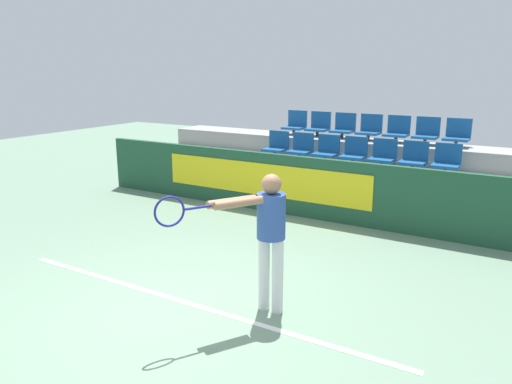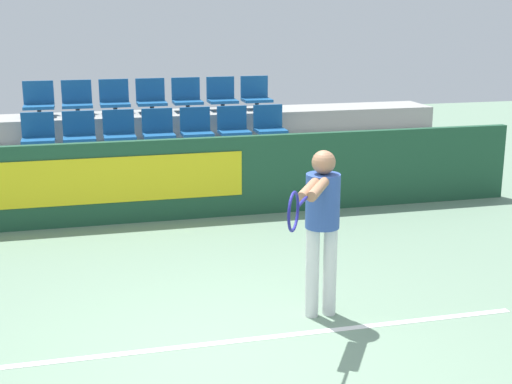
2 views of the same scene
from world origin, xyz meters
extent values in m
plane|color=gray|center=(0.00, 0.00, 0.00)|extent=(30.00, 30.00, 0.00)
cube|color=white|center=(0.00, 0.27, 0.00)|extent=(5.53, 0.08, 0.01)
cube|color=#1E4C33|center=(0.00, 4.24, 0.57)|extent=(10.38, 0.12, 1.15)
cube|color=yellow|center=(-1.26, 4.17, 0.63)|extent=(4.47, 0.02, 0.63)
cube|color=#9E9E99|center=(0.00, 4.78, 0.20)|extent=(9.98, 0.93, 0.39)
cube|color=#9E9E99|center=(0.00, 5.71, 0.39)|extent=(9.98, 0.93, 0.79)
cube|color=#9E9E99|center=(0.00, 6.65, 0.59)|extent=(9.98, 0.93, 1.18)
cylinder|color=#333333|center=(-1.84, 4.83, 0.46)|extent=(0.07, 0.07, 0.13)
cube|color=#195693|center=(-1.84, 4.83, 0.55)|extent=(0.49, 0.42, 0.05)
cube|color=#195693|center=(-1.84, 5.02, 0.77)|extent=(0.49, 0.04, 0.38)
cylinder|color=#333333|center=(-1.23, 4.83, 0.46)|extent=(0.07, 0.07, 0.13)
cube|color=#195693|center=(-1.23, 4.83, 0.55)|extent=(0.49, 0.42, 0.05)
cube|color=#195693|center=(-1.23, 5.02, 0.77)|extent=(0.49, 0.04, 0.38)
cylinder|color=#333333|center=(-0.61, 4.83, 0.46)|extent=(0.07, 0.07, 0.13)
cube|color=#195693|center=(-0.61, 4.83, 0.55)|extent=(0.49, 0.42, 0.05)
cube|color=#195693|center=(-0.61, 5.02, 0.77)|extent=(0.49, 0.04, 0.38)
cylinder|color=#333333|center=(0.00, 4.83, 0.46)|extent=(0.07, 0.07, 0.13)
cube|color=#195693|center=(0.00, 4.83, 0.55)|extent=(0.49, 0.42, 0.05)
cube|color=#195693|center=(0.00, 5.02, 0.77)|extent=(0.49, 0.04, 0.38)
cylinder|color=#333333|center=(0.61, 4.83, 0.46)|extent=(0.07, 0.07, 0.13)
cube|color=#195693|center=(0.61, 4.83, 0.55)|extent=(0.49, 0.42, 0.05)
cube|color=#195693|center=(0.61, 5.02, 0.77)|extent=(0.49, 0.04, 0.38)
cylinder|color=#333333|center=(1.23, 4.83, 0.46)|extent=(0.07, 0.07, 0.13)
cube|color=#195693|center=(1.23, 4.83, 0.55)|extent=(0.49, 0.42, 0.05)
cube|color=#195693|center=(1.23, 5.02, 0.77)|extent=(0.49, 0.04, 0.38)
cylinder|color=#333333|center=(1.84, 4.83, 0.46)|extent=(0.07, 0.07, 0.13)
cube|color=#195693|center=(1.84, 4.83, 0.55)|extent=(0.49, 0.42, 0.05)
cube|color=#195693|center=(1.84, 5.02, 0.77)|extent=(0.49, 0.04, 0.38)
cylinder|color=#333333|center=(-1.84, 5.76, 0.85)|extent=(0.07, 0.07, 0.13)
cube|color=#195693|center=(-1.84, 5.76, 0.95)|extent=(0.49, 0.42, 0.05)
cube|color=#195693|center=(-1.84, 5.95, 1.16)|extent=(0.49, 0.04, 0.38)
cylinder|color=#333333|center=(-1.23, 5.76, 0.85)|extent=(0.07, 0.07, 0.13)
cube|color=#195693|center=(-1.23, 5.76, 0.95)|extent=(0.49, 0.42, 0.05)
cube|color=#195693|center=(-1.23, 5.95, 1.16)|extent=(0.49, 0.04, 0.38)
cylinder|color=#333333|center=(-0.61, 5.76, 0.85)|extent=(0.07, 0.07, 0.13)
cube|color=#195693|center=(-0.61, 5.76, 0.95)|extent=(0.49, 0.42, 0.05)
cube|color=#195693|center=(-0.61, 5.95, 1.16)|extent=(0.49, 0.04, 0.38)
cylinder|color=#333333|center=(0.00, 5.76, 0.85)|extent=(0.07, 0.07, 0.13)
cube|color=#195693|center=(0.00, 5.76, 0.95)|extent=(0.49, 0.42, 0.05)
cube|color=#195693|center=(0.00, 5.95, 1.16)|extent=(0.49, 0.04, 0.38)
cylinder|color=#333333|center=(0.61, 5.76, 0.85)|extent=(0.07, 0.07, 0.13)
cube|color=#195693|center=(0.61, 5.76, 0.95)|extent=(0.49, 0.42, 0.05)
cube|color=#195693|center=(0.61, 5.95, 1.16)|extent=(0.49, 0.04, 0.38)
cylinder|color=#333333|center=(1.23, 5.76, 0.85)|extent=(0.07, 0.07, 0.13)
cube|color=#195693|center=(1.23, 5.76, 0.95)|extent=(0.49, 0.42, 0.05)
cube|color=#195693|center=(1.23, 5.95, 1.16)|extent=(0.49, 0.04, 0.38)
cylinder|color=#333333|center=(1.84, 5.76, 0.85)|extent=(0.07, 0.07, 0.13)
cube|color=#195693|center=(1.84, 5.76, 0.95)|extent=(0.49, 0.42, 0.05)
cube|color=#195693|center=(1.84, 5.95, 1.16)|extent=(0.49, 0.04, 0.38)
cylinder|color=#333333|center=(-1.84, 6.69, 1.25)|extent=(0.07, 0.07, 0.13)
cube|color=#195693|center=(-1.84, 6.69, 1.34)|extent=(0.49, 0.42, 0.05)
cube|color=#195693|center=(-1.84, 6.88, 1.55)|extent=(0.49, 0.04, 0.38)
cylinder|color=#333333|center=(-1.23, 6.69, 1.25)|extent=(0.07, 0.07, 0.13)
cube|color=#195693|center=(-1.23, 6.69, 1.34)|extent=(0.49, 0.42, 0.05)
cube|color=#195693|center=(-1.23, 6.88, 1.55)|extent=(0.49, 0.04, 0.38)
cylinder|color=#333333|center=(-0.61, 6.69, 1.25)|extent=(0.07, 0.07, 0.13)
cube|color=#195693|center=(-0.61, 6.69, 1.34)|extent=(0.49, 0.42, 0.05)
cube|color=#195693|center=(-0.61, 6.88, 1.55)|extent=(0.49, 0.04, 0.38)
cylinder|color=#333333|center=(0.00, 6.69, 1.25)|extent=(0.07, 0.07, 0.13)
cube|color=#195693|center=(0.00, 6.69, 1.34)|extent=(0.49, 0.42, 0.05)
cube|color=#195693|center=(0.00, 6.88, 1.55)|extent=(0.49, 0.04, 0.38)
cylinder|color=#333333|center=(0.61, 6.69, 1.25)|extent=(0.07, 0.07, 0.13)
cube|color=#195693|center=(0.61, 6.69, 1.34)|extent=(0.49, 0.42, 0.05)
cube|color=#195693|center=(0.61, 6.88, 1.55)|extent=(0.49, 0.04, 0.38)
cylinder|color=#333333|center=(1.23, 6.69, 1.25)|extent=(0.07, 0.07, 0.13)
cube|color=#195693|center=(1.23, 6.69, 1.34)|extent=(0.49, 0.42, 0.05)
cube|color=#195693|center=(1.23, 6.88, 1.55)|extent=(0.49, 0.04, 0.38)
cylinder|color=#333333|center=(1.84, 6.69, 1.25)|extent=(0.07, 0.07, 0.13)
cube|color=#195693|center=(1.84, 6.69, 1.34)|extent=(0.49, 0.42, 0.05)
cube|color=#195693|center=(1.84, 6.88, 1.55)|extent=(0.49, 0.04, 0.38)
cylinder|color=silver|center=(0.85, 0.63, 0.44)|extent=(0.13, 0.13, 0.89)
cylinder|color=silver|center=(1.02, 0.63, 0.44)|extent=(0.13, 0.13, 0.89)
cylinder|color=#2D4C99|center=(0.93, 0.63, 1.15)|extent=(0.32, 0.32, 0.52)
sphere|color=#9E7051|center=(0.93, 0.63, 1.52)|extent=(0.22, 0.22, 0.22)
cylinder|color=#9E7051|center=(0.66, 0.25, 1.36)|extent=(0.36, 0.53, 0.09)
cylinder|color=#9E7051|center=(0.75, 0.25, 1.36)|extent=(0.36, 0.53, 0.09)
cylinder|color=navy|center=(0.49, -0.12, 1.36)|extent=(0.18, 0.27, 0.03)
torus|color=navy|center=(0.34, -0.37, 1.36)|extent=(0.19, 0.29, 0.32)
camera|label=1|loc=(3.52, -4.02, 2.76)|focal=35.00mm
camera|label=2|loc=(-1.24, -5.44, 2.88)|focal=50.00mm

